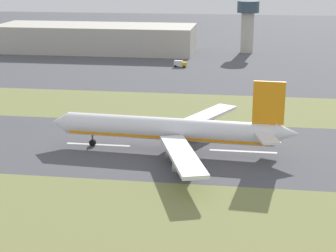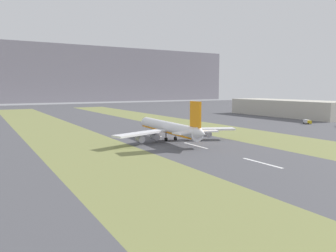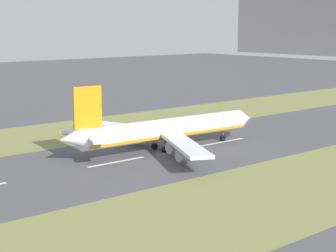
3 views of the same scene
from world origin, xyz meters
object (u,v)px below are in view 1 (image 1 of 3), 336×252
at_px(terminal_building, 96,38).
at_px(service_truck, 180,64).
at_px(control_tower, 248,21).
at_px(airplane_main_jet, 175,130).

bearing_deg(terminal_building, service_truck, -128.24).
distance_m(terminal_building, control_tower, 84.73).
xyz_separation_m(terminal_building, control_tower, (8.52, -83.71, 9.93)).
xyz_separation_m(airplane_main_jet, service_truck, (123.72, 13.99, -4.36)).
height_order(airplane_main_jet, service_truck, airplane_main_jet).
xyz_separation_m(airplane_main_jet, terminal_building, (165.21, 66.63, 1.35)).
bearing_deg(control_tower, terminal_building, 95.81).
distance_m(terminal_building, service_truck, 67.27).
height_order(terminal_building, control_tower, control_tower).
bearing_deg(terminal_building, control_tower, -84.19).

